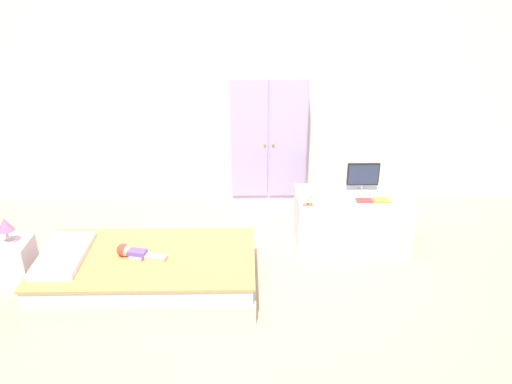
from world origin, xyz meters
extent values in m
cube|color=tan|center=(0.00, 0.00, -0.01)|extent=(10.00, 10.00, 0.02)
cube|color=silver|center=(0.00, 1.57, 1.35)|extent=(6.40, 0.05, 2.70)
cube|color=beige|center=(-0.69, -0.08, 0.07)|extent=(1.63, 0.88, 0.15)
cube|color=silver|center=(-0.69, -0.08, 0.21)|extent=(1.59, 0.84, 0.13)
cube|color=#EA934C|center=(-0.69, -0.08, 0.28)|extent=(1.62, 0.87, 0.02)
cube|color=silver|center=(-1.30, -0.08, 0.31)|extent=(0.32, 0.63, 0.05)
cube|color=#6B4CB2|center=(-0.75, -0.09, 0.32)|extent=(0.15, 0.11, 0.06)
cube|color=#DBB293|center=(-0.60, -0.11, 0.31)|extent=(0.16, 0.07, 0.04)
cube|color=#DBB293|center=(-0.61, -0.14, 0.31)|extent=(0.16, 0.07, 0.04)
cube|color=#DBB293|center=(-0.73, -0.04, 0.30)|extent=(0.10, 0.05, 0.03)
cube|color=#DBB293|center=(-0.76, -0.14, 0.30)|extent=(0.10, 0.05, 0.03)
sphere|color=#DBB293|center=(-0.85, -0.07, 0.33)|extent=(0.09, 0.09, 0.09)
sphere|color=#9E3D2D|center=(-0.86, -0.06, 0.33)|extent=(0.10, 0.10, 0.10)
cube|color=silver|center=(-1.75, 0.04, 0.18)|extent=(0.29, 0.29, 0.35)
cylinder|color=#B7B2AD|center=(-1.75, 0.04, 0.36)|extent=(0.09, 0.09, 0.01)
cylinder|color=#B7B2AD|center=(-1.75, 0.04, 0.41)|extent=(0.02, 0.02, 0.09)
cone|color=#E0668E|center=(-1.75, 0.04, 0.51)|extent=(0.12, 0.12, 0.11)
cube|color=silver|center=(0.28, 1.40, 0.71)|extent=(0.74, 0.26, 1.42)
cube|color=#AF9DC9|center=(0.10, 1.26, 0.74)|extent=(0.35, 0.02, 1.16)
cube|color=#AF9DC9|center=(0.47, 1.26, 0.74)|extent=(0.35, 0.02, 1.16)
sphere|color=gold|center=(0.24, 1.24, 0.71)|extent=(0.02, 0.02, 0.02)
sphere|color=gold|center=(0.32, 1.24, 0.71)|extent=(0.02, 0.02, 0.02)
cube|color=silver|center=(0.98, 0.57, 0.24)|extent=(0.96, 0.51, 0.48)
cylinder|color=#99999E|center=(1.07, 0.66, 0.48)|extent=(0.10, 0.10, 0.01)
cylinder|color=#99999E|center=(1.07, 0.66, 0.51)|extent=(0.02, 0.02, 0.05)
cube|color=black|center=(1.07, 0.66, 0.63)|extent=(0.28, 0.02, 0.20)
cube|color=#28334C|center=(1.07, 0.64, 0.63)|extent=(0.26, 0.01, 0.18)
cube|color=#8E6642|center=(0.57, 0.39, 0.48)|extent=(0.08, 0.01, 0.01)
cube|color=#8E6642|center=(0.57, 0.37, 0.48)|extent=(0.08, 0.01, 0.01)
cube|color=#D1B289|center=(0.57, 0.38, 0.52)|extent=(0.06, 0.02, 0.03)
cylinder|color=#D1B289|center=(0.59, 0.39, 0.50)|extent=(0.01, 0.01, 0.02)
cylinder|color=#D1B289|center=(0.59, 0.37, 0.50)|extent=(0.01, 0.01, 0.02)
cylinder|color=#D1B289|center=(0.55, 0.39, 0.50)|extent=(0.01, 0.01, 0.02)
cylinder|color=#D1B289|center=(0.55, 0.37, 0.50)|extent=(0.01, 0.01, 0.02)
cylinder|color=#D1B289|center=(0.59, 0.38, 0.55)|extent=(0.02, 0.02, 0.02)
sphere|color=#D1B289|center=(0.59, 0.38, 0.56)|extent=(0.03, 0.03, 0.03)
cube|color=#CC3838|center=(1.05, 0.45, 0.48)|extent=(0.13, 0.08, 0.01)
cube|color=orange|center=(1.20, 0.45, 0.48)|extent=(0.14, 0.10, 0.02)
camera|label=1|loc=(0.07, -3.37, 2.33)|focal=35.87mm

